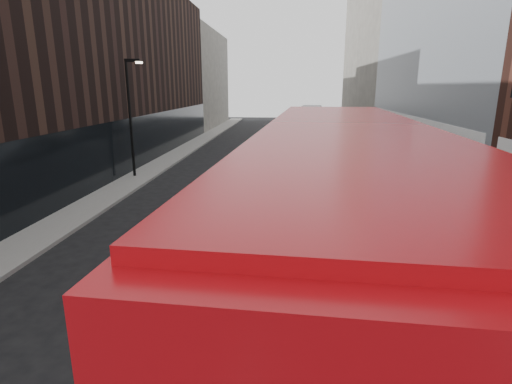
% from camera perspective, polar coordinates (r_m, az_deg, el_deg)
% --- Properties ---
extents(sidewalk_right, '(3.00, 80.00, 0.15)m').
position_cam_1_polar(sidewalk_right, '(31.87, 15.89, 4.33)').
color(sidewalk_right, slate).
rests_on(sidewalk_right, ground).
extents(sidewalk_left, '(2.00, 80.00, 0.15)m').
position_cam_1_polar(sidewalk_left, '(32.65, -11.97, 4.81)').
color(sidewalk_left, slate).
rests_on(sidewalk_left, ground).
extents(building_modern_block, '(5.03, 22.00, 20.00)m').
position_cam_1_polar(building_modern_block, '(28.95, 27.29, 21.89)').
color(building_modern_block, '#8F9498').
rests_on(building_modern_block, ground).
extents(building_victorian, '(6.50, 24.00, 21.00)m').
position_cam_1_polar(building_victorian, '(50.94, 17.07, 18.81)').
color(building_victorian, '#5E5953').
rests_on(building_victorian, ground).
extents(building_left_mid, '(5.00, 24.00, 14.00)m').
position_cam_1_polar(building_left_mid, '(38.06, -15.60, 16.46)').
color(building_left_mid, black).
rests_on(building_left_mid, ground).
extents(building_left_far, '(5.00, 20.00, 13.00)m').
position_cam_1_polar(building_left_far, '(59.21, -8.02, 15.58)').
color(building_left_far, '#5E5953').
rests_on(building_left_far, ground).
extents(street_lamp, '(1.06, 0.22, 7.00)m').
position_cam_1_polar(street_lamp, '(25.68, -17.44, 11.06)').
color(street_lamp, black).
rests_on(street_lamp, sidewalk_left).
extents(red_bus, '(3.63, 12.41, 4.95)m').
position_cam_1_polar(red_bus, '(7.76, 11.81, -6.78)').
color(red_bus, '#99090E').
rests_on(red_bus, ground).
extents(grey_bus, '(3.51, 10.41, 3.31)m').
position_cam_1_polar(grey_bus, '(47.97, 7.68, 10.15)').
color(grey_bus, black).
rests_on(grey_bus, ground).
extents(car_a, '(2.19, 4.30, 1.40)m').
position_cam_1_polar(car_a, '(20.80, 11.05, 1.01)').
color(car_a, black).
rests_on(car_a, ground).
extents(car_b, '(1.95, 4.88, 1.58)m').
position_cam_1_polar(car_b, '(29.17, 5.48, 5.32)').
color(car_b, '#93979B').
rests_on(car_b, ground).
extents(car_c, '(1.89, 4.45, 1.28)m').
position_cam_1_polar(car_c, '(33.37, 5.97, 6.24)').
color(car_c, black).
rests_on(car_c, ground).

